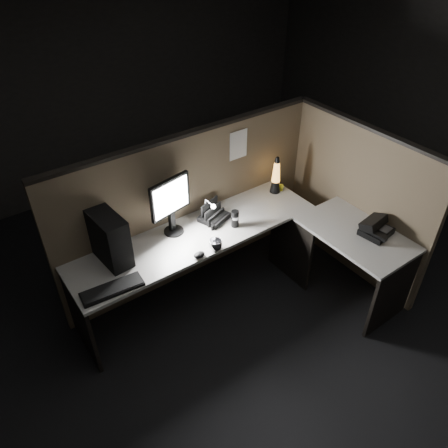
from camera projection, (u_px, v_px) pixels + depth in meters
floor at (250, 325)px, 3.93m from camera, size 6.00×6.00×0.00m
room_shell at (259, 168)px, 2.96m from camera, size 6.00×6.00×6.00m
partition_back at (191, 209)px, 4.08m from camera, size 2.66×0.06×1.50m
partition_right at (355, 203)px, 4.17m from camera, size 0.06×1.66×1.50m
desk at (251, 254)px, 3.83m from camera, size 2.60×1.60×0.73m
pc_tower at (109, 238)px, 3.43m from camera, size 0.22×0.42×0.43m
monitor at (171, 201)px, 3.66m from camera, size 0.41×0.18×0.53m
keyboard at (112, 289)px, 3.26m from camera, size 0.48×0.20×0.02m
mouse at (199, 255)px, 3.56m from camera, size 0.10×0.08×0.04m
clip_lamp at (209, 209)px, 3.89m from camera, size 0.04×0.17×0.21m
organizer at (213, 215)px, 3.97m from camera, size 0.29×0.28×0.18m
lava_lamp at (276, 178)px, 4.27m from camera, size 0.10×0.10×0.39m
travel_mug at (235, 219)px, 3.86m from camera, size 0.07×0.07×0.16m
steel_mug at (216, 245)px, 3.62m from camera, size 0.14×0.14×0.09m
figurine at (281, 186)px, 4.35m from camera, size 0.05×0.05×0.05m
pinned_paper at (238, 145)px, 3.99m from camera, size 0.19×0.00×0.28m
desk_phone at (375, 228)px, 3.79m from camera, size 0.28×0.29×0.15m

